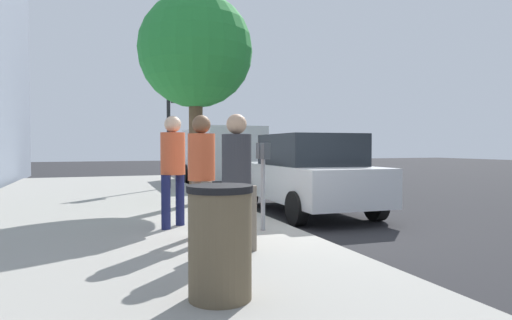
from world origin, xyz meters
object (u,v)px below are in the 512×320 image
object	(u,v)px
street_tree	(195,52)
trash_bin	(220,242)
pedestrian_at_meter	(201,166)
parked_van_far	(220,153)
parking_officer	(173,161)
parking_meter	(263,167)
traffic_signal	(172,113)
pedestrian_bystander	(237,170)
parked_sedan_near	(307,173)

from	to	relation	value
street_tree	trash_bin	bearing A→B (deg)	169.54
pedestrian_at_meter	street_tree	xyz separation A→B (m)	(3.86, -0.76, 2.47)
parked_van_far	trash_bin	distance (m)	12.96
pedestrian_at_meter	parked_van_far	bearing A→B (deg)	64.53
parking_officer	street_tree	size ratio (longest dim) A/B	0.38
parking_meter	traffic_signal	xyz separation A→B (m)	(7.82, 0.19, 1.41)
pedestrian_bystander	parked_sedan_near	bearing A→B (deg)	-5.09
pedestrian_bystander	trash_bin	xyz separation A→B (m)	(-1.72, 0.70, -0.54)
pedestrian_at_meter	pedestrian_bystander	world-z (taller)	pedestrian_at_meter
street_tree	trash_bin	xyz separation A→B (m)	(-6.39, 1.18, -3.04)
street_tree	traffic_signal	xyz separation A→B (m)	(4.27, -0.14, -1.12)
traffic_signal	street_tree	bearing A→B (deg)	178.18
pedestrian_bystander	parked_sedan_near	xyz separation A→B (m)	(3.40, -2.74, -0.30)
parked_sedan_near	parked_van_far	world-z (taller)	parked_van_far
parked_van_far	street_tree	distance (m)	6.94
parking_officer	trash_bin	xyz separation A→B (m)	(-3.62, 0.18, -0.60)
parked_van_far	street_tree	size ratio (longest dim) A/B	1.07
pedestrian_bystander	parked_van_far	bearing A→B (deg)	19.47
parked_sedan_near	pedestrian_bystander	bearing A→B (deg)	141.14
pedestrian_bystander	parking_officer	bearing A→B (deg)	48.89
pedestrian_bystander	parked_van_far	size ratio (longest dim) A/B	0.34
parking_meter	pedestrian_bystander	size ratio (longest dim) A/B	0.80
parking_meter	traffic_signal	distance (m)	7.94
parking_meter	pedestrian_bystander	world-z (taller)	pedestrian_bystander
parking_meter	trash_bin	size ratio (longest dim) A/B	1.40
trash_bin	parked_sedan_near	bearing A→B (deg)	-33.88
pedestrian_at_meter	parked_sedan_near	world-z (taller)	pedestrian_at_meter
parked_sedan_near	street_tree	distance (m)	3.82
pedestrian_at_meter	parking_officer	world-z (taller)	parking_officer
parked_sedan_near	trash_bin	distance (m)	6.17
pedestrian_at_meter	street_tree	size ratio (longest dim) A/B	0.37
parked_sedan_near	traffic_signal	xyz separation A→B (m)	(5.54, 2.12, 1.68)
parking_meter	parking_officer	bearing A→B (deg)	59.87
parking_officer	parked_sedan_near	size ratio (longest dim) A/B	0.42
parking_meter	pedestrian_bystander	xyz separation A→B (m)	(-1.13, 0.80, 0.03)
pedestrian_bystander	street_tree	bearing A→B (deg)	27.87
pedestrian_bystander	parked_sedan_near	world-z (taller)	pedestrian_bystander
pedestrian_at_meter	traffic_signal	size ratio (longest dim) A/B	0.50
parking_officer	street_tree	distance (m)	3.82
pedestrian_bystander	trash_bin	size ratio (longest dim) A/B	1.76
parking_officer	street_tree	xyz separation A→B (m)	(2.78, -1.00, 2.43)
parking_meter	parking_officer	xyz separation A→B (m)	(0.76, 1.32, 0.10)
parking_officer	traffic_signal	xyz separation A→B (m)	(7.05, -1.13, 1.31)
parked_van_far	trash_bin	xyz separation A→B (m)	(-12.48, 3.44, -0.60)
pedestrian_bystander	traffic_signal	bearing A→B (deg)	29.81
parked_sedan_near	parked_van_far	size ratio (longest dim) A/B	0.85
parking_meter	parked_van_far	size ratio (longest dim) A/B	0.27
parking_officer	pedestrian_at_meter	bearing A→B (deg)	-33.42
pedestrian_at_meter	parked_sedan_near	bearing A→B (deg)	32.06
traffic_signal	parked_sedan_near	bearing A→B (deg)	-159.04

